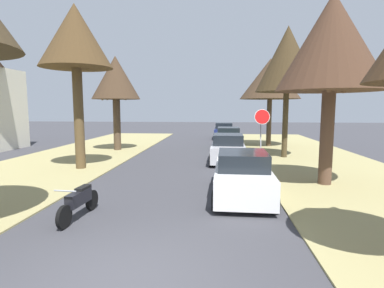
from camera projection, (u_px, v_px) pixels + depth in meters
The scene contains 12 objects.
ground_plane at pixel (125, 281), 5.34m from camera, with size 120.00×120.00×0.00m, color #38383D.
stop_sign_far at pixel (262, 124), 16.18m from camera, with size 0.81×0.68×2.92m.
street_tree_right_mid_a at pixel (332, 44), 11.38m from camera, with size 4.05×4.05×7.25m.
street_tree_right_mid_b at pixel (287, 59), 17.84m from camera, with size 3.68×3.68×7.75m.
street_tree_right_far at pixel (270, 79), 23.33m from camera, with size 4.63×4.63×6.75m.
street_tree_left_mid_a at pixel (75, 38), 14.40m from camera, with size 3.42×3.42×7.88m.
street_tree_left_mid_b at pixel (116, 79), 21.18m from camera, with size 3.36×3.36×6.57m.
parked_sedan_white at pixel (242, 175), 10.43m from camera, with size 2.03×4.44×1.57m.
parked_sedan_silver at pixel (228, 149), 17.16m from camera, with size 2.03×4.44×1.57m.
parked_sedan_green at pixel (228, 138), 23.12m from camera, with size 2.03×4.44×1.57m.
parked_sedan_navy at pixel (224, 131), 30.16m from camera, with size 2.03×4.44×1.57m.
parked_motorcycle at pixel (79, 201), 8.35m from camera, with size 0.60×2.05×0.97m.
Camera 1 is at (1.60, -4.90, 3.04)m, focal length 28.41 mm.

